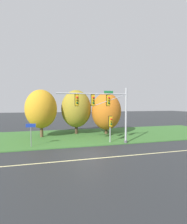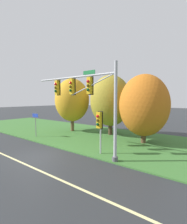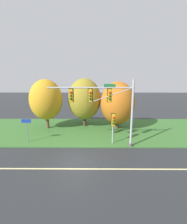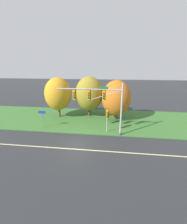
{
  "view_description": "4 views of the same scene",
  "coord_description": "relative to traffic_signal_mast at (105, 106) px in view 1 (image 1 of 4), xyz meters",
  "views": [
    {
      "loc": [
        -2.85,
        -13.77,
        4.78
      ],
      "look_at": [
        1.46,
        3.98,
        3.84
      ],
      "focal_mm": 24.0,
      "sensor_mm": 36.0,
      "label": 1
    },
    {
      "loc": [
        11.29,
        -7.02,
        4.29
      ],
      "look_at": [
        2.54,
        3.74,
        3.23
      ],
      "focal_mm": 28.0,
      "sensor_mm": 36.0,
      "label": 2
    },
    {
      "loc": [
        1.53,
        -11.51,
        6.54
      ],
      "look_at": [
        1.42,
        4.41,
        3.3
      ],
      "focal_mm": 24.0,
      "sensor_mm": 36.0,
      "label": 3
    },
    {
      "loc": [
        3.99,
        -15.2,
        8.83
      ],
      "look_at": [
        1.58,
        3.89,
        2.73
      ],
      "focal_mm": 24.0,
      "sensor_mm": 36.0,
      "label": 4
    }
  ],
  "objects": [
    {
      "name": "ground_plane",
      "position": [
        -2.57,
        -2.77,
        -4.6
      ],
      "size": [
        160.0,
        160.0,
        0.0
      ],
      "primitive_type": "plane",
      "color": "#282B2D"
    },
    {
      "name": "pedestrian_signal_near_kerb",
      "position": [
        0.87,
        0.56,
        -2.12
      ],
      "size": [
        0.46,
        0.55,
        3.27
      ],
      "color": "#9EA0A5",
      "rests_on": "grass_verge"
    },
    {
      "name": "grass_verge",
      "position": [
        -2.57,
        5.48,
        -4.55
      ],
      "size": [
        48.0,
        11.5,
        0.1
      ],
      "primitive_type": "cube",
      "color": "#386B2D",
      "rests_on": "ground"
    },
    {
      "name": "tree_left_of_mast",
      "position": [
        -2.49,
        7.11,
        -0.54
      ],
      "size": [
        4.69,
        4.69,
        6.91
      ],
      "color": "#423021",
      "rests_on": "grass_verge"
    },
    {
      "name": "route_sign_post",
      "position": [
        -8.29,
        0.99,
        -2.76
      ],
      "size": [
        1.03,
        0.08,
        2.6
      ],
      "color": "slate",
      "rests_on": "grass_verge"
    },
    {
      "name": "tree_behind_signpost",
      "position": [
        2.09,
        5.88,
        -0.93
      ],
      "size": [
        4.64,
        4.64,
        6.48
      ],
      "color": "#4C3823",
      "rests_on": "grass_verge"
    },
    {
      "name": "traffic_signal_mast",
      "position": [
        0.0,
        0.0,
        0.0
      ],
      "size": [
        8.35,
        0.49,
        6.64
      ],
      "color": "#9EA0A5",
      "rests_on": "grass_verge"
    },
    {
      "name": "tree_nearest_road",
      "position": [
        -7.65,
        5.97,
        -0.5
      ],
      "size": [
        4.4,
        4.4,
        6.77
      ],
      "color": "brown",
      "rests_on": "grass_verge"
    },
    {
      "name": "lane_stripe",
      "position": [
        -2.57,
        -3.97,
        -4.6
      ],
      "size": [
        36.0,
        0.16,
        0.01
      ],
      "primitive_type": "cube",
      "color": "beige",
      "rests_on": "ground"
    }
  ]
}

